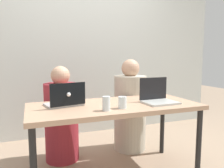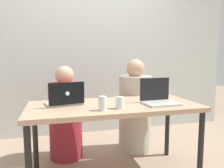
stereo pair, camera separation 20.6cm
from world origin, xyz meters
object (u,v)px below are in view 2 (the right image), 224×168
Objects in this scene: laptop_back_left at (65,100)px; laptop_front_right at (158,98)px; person_on_right at (135,110)px; water_glass_center at (120,103)px; water_glass_left at (102,104)px; person_on_left at (66,117)px.

laptop_front_right is (0.85, -0.16, 0.00)m from laptop_back_left.
person_on_right reaches higher than water_glass_center.
laptop_front_right is 0.42m from water_glass_center.
water_glass_left is at bearing 121.88° from laptop_back_left.
laptop_back_left is 0.87m from laptop_front_right.
person_on_right is 0.68m from laptop_front_right.
water_glass_center is (-0.41, -0.10, -0.01)m from laptop_front_right.
person_on_left is 3.32× the size of laptop_front_right.
person_on_right reaches higher than water_glass_left.
water_glass_left is (0.26, -0.76, 0.30)m from person_on_left.
laptop_back_left is at bearing 84.49° from person_on_left.
person_on_left is 1.08m from laptop_front_right.
person_on_right is 3.12× the size of laptop_back_left.
laptop_back_left is (-0.02, -0.47, 0.29)m from person_on_left.
person_on_left is at bearing 16.90° from person_on_right.
laptop_back_left reaches higher than water_glass_left.
laptop_front_right is 3.13× the size of water_glass_center.
person_on_right is at bearing 52.87° from water_glass_left.
water_glass_center is at bearing 77.14° from person_on_right.
person_on_left is 0.85m from water_glass_left.
water_glass_left is at bearing -169.44° from water_glass_center.
person_on_left is 2.92× the size of laptop_back_left.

